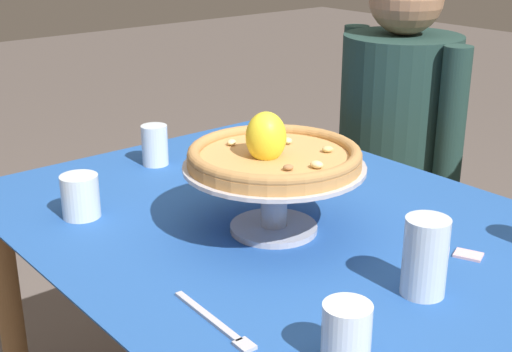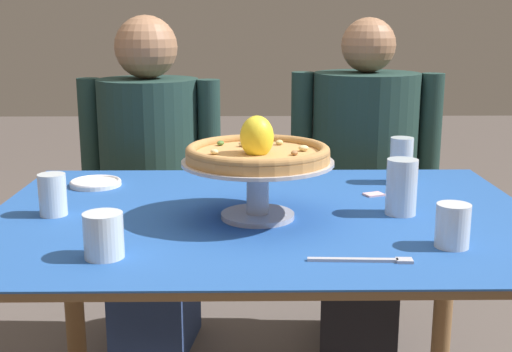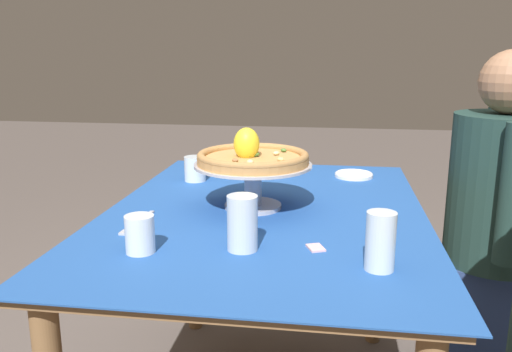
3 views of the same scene
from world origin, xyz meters
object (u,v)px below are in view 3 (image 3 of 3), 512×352
water_glass_back_right (380,245)px  side_plate (354,175)px  pizza (252,156)px  water_glass_front_left (195,170)px  dinner_fork (137,224)px  water_glass_side_right (242,227)px  water_glass_front_right (140,236)px  water_glass_side_left (280,161)px  pizza_stand (253,178)px  sugar_packet (316,248)px  diner_left (496,226)px

water_glass_back_right → side_plate: size_ratio=0.92×
pizza → side_plate: bearing=144.7°
water_glass_front_left → dinner_fork: 0.52m
water_glass_side_right → water_glass_front_right: size_ratio=1.48×
water_glass_side_left → dinner_fork: 0.77m
dinner_fork → water_glass_front_right: bearing=23.7°
pizza_stand → dinner_fork: pizza_stand is taller
water_glass_back_right → pizza_stand: bearing=-140.4°
water_glass_front_left → side_plate: 0.60m
dinner_fork → sugar_packet: (0.11, 0.50, -0.00)m
water_glass_side_left → diner_left: 0.83m
water_glass_back_right → dinner_fork: bearing=-108.2°
side_plate → pizza: bearing=-35.3°
water_glass_back_right → water_glass_side_left: size_ratio=1.30×
water_glass_back_right → water_glass_side_right: size_ratio=0.97×
water_glass_front_right → water_glass_side_left: 0.92m
pizza → water_glass_side_left: bearing=176.3°
water_glass_back_right → dinner_fork: (-0.21, -0.64, -0.05)m
pizza → water_glass_side_right: pizza is taller
pizza → water_glass_side_left: size_ratio=3.32×
side_plate → water_glass_back_right: bearing=1.7°
pizza_stand → dinner_fork: bearing=-54.9°
pizza → water_glass_side_left: 0.51m
water_glass_side_right → water_glass_front_right: 0.25m
side_plate → diner_left: size_ratio=0.12×
pizza → diner_left: bearing=114.2°
pizza → water_glass_front_left: pizza is taller
pizza_stand → side_plate: size_ratio=2.48×
water_glass_front_left → diner_left: diner_left is taller
pizza_stand → sugar_packet: bearing=32.9°
water_glass_back_right → pizza: bearing=-140.2°
pizza → side_plate: size_ratio=2.34×
water_glass_side_left → sugar_packet: size_ratio=2.03×
pizza_stand → sugar_packet: 0.39m
water_glass_side_right → water_glass_side_left: 0.84m
water_glass_back_right → water_glass_side_right: water_glass_side_right is taller
water_glass_front_left → water_glass_front_right: same height
water_glass_side_right → water_glass_front_left: water_glass_side_right is taller
water_glass_side_right → water_glass_front_left: (-0.65, -0.29, -0.02)m
pizza → water_glass_front_left: (-0.31, -0.26, -0.12)m
water_glass_back_right → side_plate: water_glass_back_right is taller
water_glass_side_right → water_glass_side_left: size_ratio=1.33×
pizza → diner_left: size_ratio=0.27×
side_plate → water_glass_front_left: bearing=-75.8°
water_glass_back_right → water_glass_front_right: 0.56m
pizza_stand → water_glass_front_right: size_ratio=3.90×
water_glass_front_right → water_glass_side_left: (-0.89, 0.24, 0.00)m
pizza_stand → diner_left: 0.94m
water_glass_back_right → diner_left: bearing=148.7°
pizza → water_glass_front_left: bearing=-139.5°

